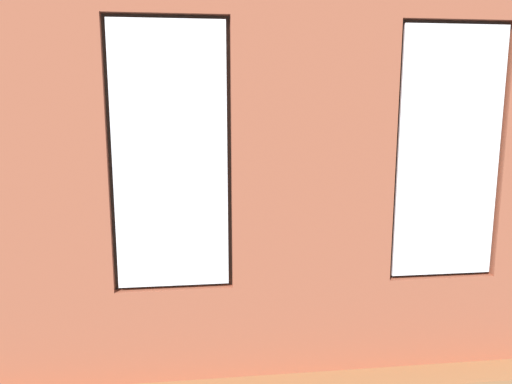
# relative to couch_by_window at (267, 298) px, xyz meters

# --- Properties ---
(ground_plane) EXTENTS (6.87, 6.31, 0.10)m
(ground_plane) POSITION_rel_couch_by_window_xyz_m (-0.25, -2.13, -0.38)
(ground_plane) COLOR #99663D
(brick_wall_with_windows) EXTENTS (6.27, 0.30, 3.55)m
(brick_wall_with_windows) POSITION_rel_couch_by_window_xyz_m (-0.25, 0.65, 1.44)
(brick_wall_with_windows) COLOR #9E5138
(brick_wall_with_windows) RESTS_ON ground_plane
(white_wall_right) EXTENTS (0.10, 5.31, 3.55)m
(white_wall_right) POSITION_rel_couch_by_window_xyz_m (2.83, -1.93, 1.44)
(white_wall_right) COLOR silver
(white_wall_right) RESTS_ON ground_plane
(couch_by_window) EXTENTS (1.96, 0.87, 0.80)m
(couch_by_window) POSITION_rel_couch_by_window_xyz_m (0.00, 0.00, 0.00)
(couch_by_window) COLOR black
(couch_by_window) RESTS_ON ground_plane
(couch_left) EXTENTS (0.90, 2.09, 0.80)m
(couch_left) POSITION_rel_couch_by_window_xyz_m (-2.68, -1.53, -0.00)
(couch_left) COLOR black
(couch_left) RESTS_ON ground_plane
(coffee_table) EXTENTS (1.60, 0.82, 0.40)m
(coffee_table) POSITION_rel_couch_by_window_xyz_m (0.21, -2.00, 0.03)
(coffee_table) COLOR olive
(coffee_table) RESTS_ON ground_plane
(cup_ceramic) EXTENTS (0.08, 0.08, 0.09)m
(cup_ceramic) POSITION_rel_couch_by_window_xyz_m (0.69, -1.87, 0.12)
(cup_ceramic) COLOR silver
(cup_ceramic) RESTS_ON coffee_table
(candle_jar) EXTENTS (0.08, 0.08, 0.10)m
(candle_jar) POSITION_rel_couch_by_window_xyz_m (0.09, -1.87, 0.12)
(candle_jar) COLOR #B7333D
(candle_jar) RESTS_ON coffee_table
(table_plant_small) EXTENTS (0.17, 0.17, 0.26)m
(table_plant_small) POSITION_rel_couch_by_window_xyz_m (0.21, -2.00, 0.21)
(table_plant_small) COLOR #9E5638
(table_plant_small) RESTS_ON coffee_table
(remote_silver) EXTENTS (0.17, 0.13, 0.02)m
(remote_silver) POSITION_rel_couch_by_window_xyz_m (0.41, -2.10, 0.08)
(remote_silver) COLOR #B2B2B7
(remote_silver) RESTS_ON coffee_table
(media_console) EXTENTS (1.18, 0.42, 0.57)m
(media_console) POSITION_rel_couch_by_window_xyz_m (2.53, -1.57, -0.04)
(media_console) COLOR black
(media_console) RESTS_ON ground_plane
(tv_flatscreen) EXTENTS (1.23, 0.20, 0.87)m
(tv_flatscreen) POSITION_rel_couch_by_window_xyz_m (2.53, -1.57, 0.68)
(tv_flatscreen) COLOR black
(tv_flatscreen) RESTS_ON media_console
(papasan_chair) EXTENTS (1.01, 1.01, 0.66)m
(papasan_chair) POSITION_rel_couch_by_window_xyz_m (-0.21, -4.05, 0.10)
(papasan_chair) COLOR olive
(papasan_chair) RESTS_ON ground_plane
(potted_plant_corner_near_left) EXTENTS (0.82, 0.86, 1.28)m
(potted_plant_corner_near_left) POSITION_rel_couch_by_window_xyz_m (-2.83, -4.28, 0.38)
(potted_plant_corner_near_left) COLOR gray
(potted_plant_corner_near_left) RESTS_ON ground_plane
(potted_plant_by_left_couch) EXTENTS (0.39, 0.39, 0.72)m
(potted_plant_by_left_couch) POSITION_rel_couch_by_window_xyz_m (-2.28, -3.02, 0.15)
(potted_plant_by_left_couch) COLOR gray
(potted_plant_by_left_couch) RESTS_ON ground_plane
(potted_plant_between_couches) EXTENTS (1.15, 1.12, 1.45)m
(potted_plant_between_couches) POSITION_rel_couch_by_window_xyz_m (-1.42, -0.06, 0.39)
(potted_plant_between_couches) COLOR beige
(potted_plant_between_couches) RESTS_ON ground_plane
(potted_plant_beside_window_right) EXTENTS (0.49, 0.49, 0.92)m
(potted_plant_beside_window_right) POSITION_rel_couch_by_window_xyz_m (2.14, 0.10, 0.24)
(potted_plant_beside_window_right) COLOR beige
(potted_plant_beside_window_right) RESTS_ON ground_plane
(potted_plant_near_tv) EXTENTS (0.45, 0.45, 0.75)m
(potted_plant_near_tv) POSITION_rel_couch_by_window_xyz_m (1.98, -0.53, 0.15)
(potted_plant_near_tv) COLOR #9E5638
(potted_plant_near_tv) RESTS_ON ground_plane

